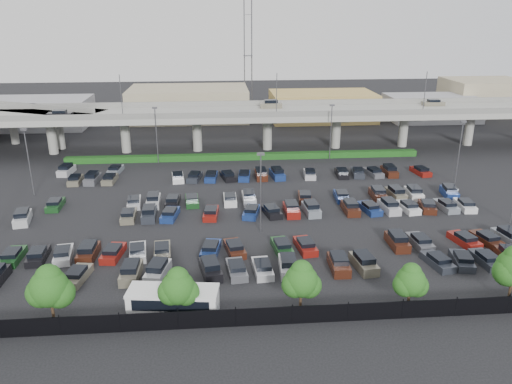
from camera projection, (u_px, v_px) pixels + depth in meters
ground at (255, 208)px, 70.55m from camera, size 280.00×280.00×0.00m
overpass at (241, 115)px, 98.17m from camera, size 150.00×13.00×15.80m
hedge at (245, 156)px, 93.80m from camera, size 66.00×1.60×1.10m
fence at (280, 316)px, 44.00m from camera, size 70.00×0.10×2.00m
tree_row at (287, 281)px, 44.55m from camera, size 65.07×3.66×5.94m
shuttle_bus at (173, 301)px, 45.26m from camera, size 8.46×3.84×2.62m
parked_cars at (265, 213)px, 67.16m from camera, size 63.05×41.63×1.67m
light_poles at (225, 163)px, 69.99m from camera, size 66.90×48.38×10.30m
distant_buildings at (284, 105)px, 128.17m from camera, size 138.00×24.00×9.00m
comm_tower at (248, 53)px, 134.91m from camera, size 2.40×2.40×30.00m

